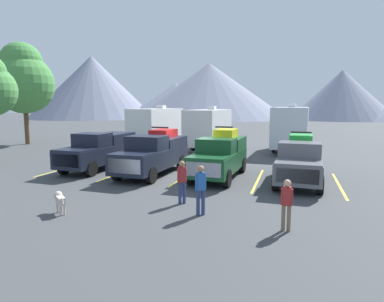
{
  "coord_description": "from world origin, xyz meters",
  "views": [
    {
      "loc": [
        5.4,
        -17.1,
        3.76
      ],
      "look_at": [
        0.0,
        0.79,
        1.2
      ],
      "focal_mm": 31.53,
      "sensor_mm": 36.0,
      "label": 1
    }
  ],
  "objects_px": {
    "person_a": "(182,179)",
    "person_c": "(287,202)",
    "pickup_truck_d": "(300,160)",
    "person_b": "(201,187)",
    "camper_trailer_b": "(209,127)",
    "camper_trailer_c": "(291,127)",
    "dog": "(60,199)",
    "pickup_truck_c": "(220,155)",
    "pickup_truck_b": "(153,153)",
    "camper_trailer_a": "(157,126)",
    "pickup_truck_a": "(100,150)"
  },
  "relations": [
    {
      "from": "person_a",
      "to": "person_c",
      "type": "distance_m",
      "value": 4.28
    },
    {
      "from": "pickup_truck_d",
      "to": "person_b",
      "type": "xyz_separation_m",
      "value": [
        -3.3,
        -6.16,
        -0.11
      ]
    },
    {
      "from": "camper_trailer_b",
      "to": "camper_trailer_c",
      "type": "distance_m",
      "value": 6.61
    },
    {
      "from": "person_a",
      "to": "dog",
      "type": "bearing_deg",
      "value": -148.44
    },
    {
      "from": "pickup_truck_d",
      "to": "dog",
      "type": "bearing_deg",
      "value": -137.7
    },
    {
      "from": "pickup_truck_c",
      "to": "person_c",
      "type": "xyz_separation_m",
      "value": [
        3.51,
        -6.97,
        -0.27
      ]
    },
    {
      "from": "camper_trailer_b",
      "to": "person_b",
      "type": "xyz_separation_m",
      "value": [
        3.85,
        -16.56,
        -0.93
      ]
    },
    {
      "from": "pickup_truck_b",
      "to": "person_c",
      "type": "relative_size",
      "value": 3.77
    },
    {
      "from": "pickup_truck_b",
      "to": "pickup_truck_d",
      "type": "xyz_separation_m",
      "value": [
        7.65,
        0.08,
        -0.05
      ]
    },
    {
      "from": "pickup_truck_b",
      "to": "pickup_truck_c",
      "type": "height_order",
      "value": "pickup_truck_c"
    },
    {
      "from": "person_c",
      "to": "dog",
      "type": "height_order",
      "value": "person_c"
    },
    {
      "from": "pickup_truck_b",
      "to": "person_a",
      "type": "height_order",
      "value": "pickup_truck_b"
    },
    {
      "from": "person_a",
      "to": "dog",
      "type": "height_order",
      "value": "person_a"
    },
    {
      "from": "camper_trailer_c",
      "to": "pickup_truck_b",
      "type": "bearing_deg",
      "value": -122.59
    },
    {
      "from": "person_a",
      "to": "camper_trailer_c",
      "type": "bearing_deg",
      "value": 76.78
    },
    {
      "from": "camper_trailer_b",
      "to": "pickup_truck_d",
      "type": "bearing_deg",
      "value": -55.51
    },
    {
      "from": "person_b",
      "to": "person_c",
      "type": "relative_size",
      "value": 1.1
    },
    {
      "from": "camper_trailer_c",
      "to": "person_b",
      "type": "xyz_separation_m",
      "value": [
        -2.73,
        -17.17,
        -1.04
      ]
    },
    {
      "from": "pickup_truck_c",
      "to": "dog",
      "type": "xyz_separation_m",
      "value": [
        -4.12,
        -7.47,
        -0.69
      ]
    },
    {
      "from": "pickup_truck_d",
      "to": "camper_trailer_a",
      "type": "distance_m",
      "value": 15.61
    },
    {
      "from": "pickup_truck_d",
      "to": "camper_trailer_b",
      "type": "distance_m",
      "value": 12.65
    },
    {
      "from": "camper_trailer_c",
      "to": "person_a",
      "type": "height_order",
      "value": "camper_trailer_c"
    },
    {
      "from": "pickup_truck_b",
      "to": "pickup_truck_d",
      "type": "bearing_deg",
      "value": 0.59
    },
    {
      "from": "pickup_truck_b",
      "to": "camper_trailer_b",
      "type": "height_order",
      "value": "camper_trailer_b"
    },
    {
      "from": "camper_trailer_a",
      "to": "person_b",
      "type": "relative_size",
      "value": 4.64
    },
    {
      "from": "pickup_truck_a",
      "to": "person_a",
      "type": "height_order",
      "value": "pickup_truck_a"
    },
    {
      "from": "pickup_truck_a",
      "to": "camper_trailer_c",
      "type": "xyz_separation_m",
      "value": [
        10.73,
        10.62,
        0.9
      ]
    },
    {
      "from": "pickup_truck_d",
      "to": "person_b",
      "type": "distance_m",
      "value": 6.99
    },
    {
      "from": "dog",
      "to": "person_c",
      "type": "bearing_deg",
      "value": 3.72
    },
    {
      "from": "pickup_truck_c",
      "to": "dog",
      "type": "height_order",
      "value": "pickup_truck_c"
    },
    {
      "from": "camper_trailer_c",
      "to": "person_a",
      "type": "xyz_separation_m",
      "value": [
        -3.77,
        -16.06,
        -1.08
      ]
    },
    {
      "from": "camper_trailer_b",
      "to": "person_c",
      "type": "relative_size",
      "value": 4.83
    },
    {
      "from": "camper_trailer_b",
      "to": "person_a",
      "type": "xyz_separation_m",
      "value": [
        2.81,
        -15.46,
        -0.97
      ]
    },
    {
      "from": "pickup_truck_b",
      "to": "pickup_truck_d",
      "type": "height_order",
      "value": "pickup_truck_b"
    },
    {
      "from": "camper_trailer_c",
      "to": "dog",
      "type": "xyz_separation_m",
      "value": [
        -7.52,
        -18.37,
        -1.54
      ]
    },
    {
      "from": "pickup_truck_d",
      "to": "camper_trailer_b",
      "type": "bearing_deg",
      "value": 124.49
    },
    {
      "from": "pickup_truck_a",
      "to": "person_c",
      "type": "bearing_deg",
      "value": -33.79
    },
    {
      "from": "pickup_truck_c",
      "to": "person_c",
      "type": "relative_size",
      "value": 3.5
    },
    {
      "from": "pickup_truck_c",
      "to": "person_b",
      "type": "bearing_deg",
      "value": -83.91
    },
    {
      "from": "camper_trailer_c",
      "to": "person_b",
      "type": "height_order",
      "value": "camper_trailer_c"
    },
    {
      "from": "pickup_truck_c",
      "to": "person_b",
      "type": "relative_size",
      "value": 3.2
    },
    {
      "from": "pickup_truck_a",
      "to": "pickup_truck_c",
      "type": "xyz_separation_m",
      "value": [
        7.32,
        -0.28,
        0.04
      ]
    },
    {
      "from": "pickup_truck_a",
      "to": "camper_trailer_b",
      "type": "height_order",
      "value": "camper_trailer_b"
    },
    {
      "from": "pickup_truck_d",
      "to": "person_c",
      "type": "height_order",
      "value": "pickup_truck_d"
    },
    {
      "from": "camper_trailer_a",
      "to": "person_b",
      "type": "height_order",
      "value": "camper_trailer_a"
    },
    {
      "from": "camper_trailer_c",
      "to": "pickup_truck_d",
      "type": "bearing_deg",
      "value": -87.07
    },
    {
      "from": "pickup_truck_c",
      "to": "pickup_truck_a",
      "type": "bearing_deg",
      "value": 177.8
    },
    {
      "from": "pickup_truck_d",
      "to": "person_c",
      "type": "bearing_deg",
      "value": -93.78
    },
    {
      "from": "person_c",
      "to": "dog",
      "type": "relative_size",
      "value": 2.14
    },
    {
      "from": "camper_trailer_b",
      "to": "pickup_truck_a",
      "type": "bearing_deg",
      "value": -112.48
    }
  ]
}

